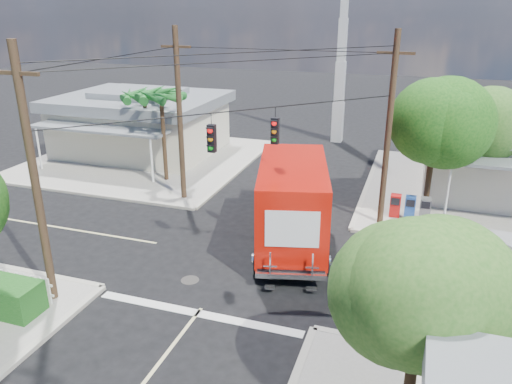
% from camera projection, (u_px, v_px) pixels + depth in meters
% --- Properties ---
extents(ground, '(120.00, 120.00, 0.00)m').
position_uv_depth(ground, '(241.00, 257.00, 20.94)').
color(ground, black).
rests_on(ground, ground).
extents(sidewalk_ne, '(14.12, 14.12, 0.14)m').
position_uv_depth(sidewalk_ne, '(496.00, 196.00, 27.30)').
color(sidewalk_ne, gray).
rests_on(sidewalk_ne, ground).
extents(sidewalk_nw, '(14.12, 14.12, 0.14)m').
position_uv_depth(sidewalk_nw, '(146.00, 159.00, 33.81)').
color(sidewalk_nw, gray).
rests_on(sidewalk_nw, ground).
extents(road_markings, '(32.00, 32.00, 0.01)m').
position_uv_depth(road_markings, '(228.00, 274.00, 19.64)').
color(road_markings, beige).
rests_on(road_markings, ground).
extents(building_nw, '(10.80, 10.20, 4.30)m').
position_uv_depth(building_nw, '(141.00, 122.00, 34.78)').
color(building_nw, beige).
rests_on(building_nw, sidewalk_nw).
extents(radio_tower, '(0.80, 0.80, 17.00)m').
position_uv_depth(radio_tower, '(341.00, 66.00, 36.51)').
color(radio_tower, silver).
rests_on(radio_tower, ground).
extents(tree_ne_front, '(4.21, 4.14, 6.66)m').
position_uv_depth(tree_ne_front, '(436.00, 123.00, 23.09)').
color(tree_ne_front, '#422D1C').
rests_on(tree_ne_front, sidewalk_ne).
extents(tree_ne_back, '(3.77, 3.66, 5.82)m').
position_uv_depth(tree_ne_back, '(490.00, 129.00, 24.46)').
color(tree_ne_back, '#422D1C').
rests_on(tree_ne_back, sidewalk_ne).
extents(tree_se, '(3.67, 3.54, 5.62)m').
position_uv_depth(tree_se, '(423.00, 291.00, 11.00)').
color(tree_se, '#422D1C').
rests_on(tree_se, sidewalk_se).
extents(palm_nw_front, '(3.01, 3.08, 5.59)m').
position_uv_depth(palm_nw_front, '(161.00, 97.00, 28.04)').
color(palm_nw_front, '#422D1C').
rests_on(palm_nw_front, sidewalk_nw).
extents(palm_nw_back, '(3.01, 3.08, 5.19)m').
position_uv_depth(palm_nw_back, '(144.00, 97.00, 30.10)').
color(palm_nw_back, '#422D1C').
rests_on(palm_nw_back, sidewalk_nw).
extents(utility_poles, '(12.00, 10.68, 9.00)m').
position_uv_depth(utility_poles, '(218.00, 137.00, 21.18)').
color(utility_poles, '#473321').
rests_on(utility_poles, ground).
extents(vending_boxes, '(1.90, 0.50, 1.10)m').
position_uv_depth(vending_boxes, '(410.00, 207.00, 24.25)').
color(vending_boxes, '#B61110').
rests_on(vending_boxes, sidewalk_ne).
extents(delivery_truck, '(4.73, 9.19, 3.82)m').
position_uv_depth(delivery_truck, '(292.00, 200.00, 21.73)').
color(delivery_truck, black).
rests_on(delivery_truck, ground).
extents(parked_car, '(5.64, 3.09, 1.50)m').
position_uv_depth(parked_car, '(510.00, 255.00, 19.53)').
color(parked_car, silver).
rests_on(parked_car, ground).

